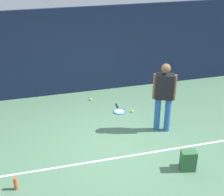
{
  "coord_description": "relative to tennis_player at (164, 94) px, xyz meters",
  "views": [
    {
      "loc": [
        -1.68,
        -5.97,
        4.31
      ],
      "look_at": [
        0.0,
        0.4,
        1.0
      ],
      "focal_mm": 53.5,
      "sensor_mm": 36.0,
      "label": 1
    }
  ],
  "objects": [
    {
      "name": "tennis_racket",
      "position": [
        -0.73,
        1.14,
        -0.95
      ],
      "size": [
        0.35,
        0.62,
        0.03
      ],
      "rotation": [
        0.0,
        0.0,
        4.64
      ],
      "color": "black",
      "rests_on": "ground"
    },
    {
      "name": "tennis_ball_near_player",
      "position": [
        -1.34,
        1.98,
        -0.93
      ],
      "size": [
        0.07,
        0.07,
        0.07
      ],
      "primitive_type": "sphere",
      "color": "#CCE033",
      "rests_on": "ground"
    },
    {
      "name": "court_line",
      "position": [
        -1.22,
        -0.81,
        -0.96
      ],
      "size": [
        9.0,
        0.05,
        0.0
      ],
      "primitive_type": "cube",
      "color": "white",
      "rests_on": "ground"
    },
    {
      "name": "tennis_ball_by_fence",
      "position": [
        -0.41,
        1.01,
        -0.93
      ],
      "size": [
        0.07,
        0.07,
        0.07
      ],
      "primitive_type": "sphere",
      "color": "#CCE033",
      "rests_on": "ground"
    },
    {
      "name": "back_fence",
      "position": [
        -1.22,
        2.63,
        0.28
      ],
      "size": [
        10.0,
        0.1,
        2.49
      ],
      "primitive_type": "cube",
      "color": "#141E38",
      "rests_on": "ground"
    },
    {
      "name": "water_bottle",
      "position": [
        -3.41,
        -1.25,
        -0.84
      ],
      "size": [
        0.07,
        0.07,
        0.26
      ],
      "primitive_type": "cylinder",
      "color": "#D84C26",
      "rests_on": "ground"
    },
    {
      "name": "ground_plane",
      "position": [
        -1.22,
        -0.37,
        -0.97
      ],
      "size": [
        12.0,
        12.0,
        0.0
      ],
      "primitive_type": "plane",
      "color": "#4C7556"
    },
    {
      "name": "backpack",
      "position": [
        -0.07,
        -1.52,
        -0.76
      ],
      "size": [
        0.33,
        0.33,
        0.44
      ],
      "rotation": [
        0.0,
        0.0,
        2.94
      ],
      "color": "#2D6038",
      "rests_on": "ground"
    },
    {
      "name": "tennis_player",
      "position": [
        0.0,
        0.0,
        0.0
      ],
      "size": [
        0.49,
        0.36,
        1.7
      ],
      "rotation": [
        0.0,
        0.0,
        -0.41
      ],
      "color": "#2659A5",
      "rests_on": "ground"
    }
  ]
}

